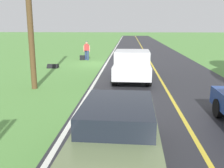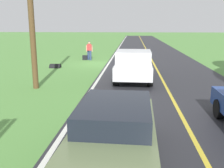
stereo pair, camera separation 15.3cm
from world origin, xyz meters
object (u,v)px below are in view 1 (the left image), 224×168
sedan_ahead_same_lane (117,131)px  pickup_truck_passing (132,64)px  hitchhiker_walking (87,49)px  suitcase_carried (82,58)px

sedan_ahead_same_lane → pickup_truck_passing: bearing=-92.8°
hitchhiker_walking → sedan_ahead_same_lane: size_ratio=0.39×
hitchhiker_walking → sedan_ahead_same_lane: bearing=101.4°
hitchhiker_walking → sedan_ahead_same_lane: 18.49m
hitchhiker_walking → pickup_truck_passing: pickup_truck_passing is taller
hitchhiker_walking → pickup_truck_passing: size_ratio=0.32×
suitcase_carried → pickup_truck_passing: 9.86m
suitcase_carried → hitchhiker_walking: bearing=100.9°
suitcase_carried → sedan_ahead_same_lane: (-4.07, 18.01, 0.54)m
pickup_truck_passing → sedan_ahead_same_lane: size_ratio=1.22×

